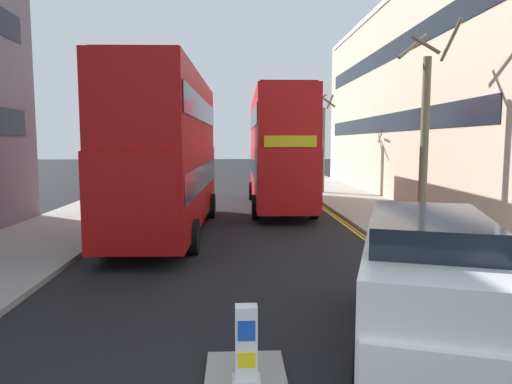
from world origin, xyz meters
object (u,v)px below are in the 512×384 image
(keep_left_bollard, at_px, (246,352))
(double_decker_bus_away, at_px, (168,149))
(taxi_minivan, at_px, (427,283))
(double_decker_bus_oncoming, at_px, (279,147))

(keep_left_bollard, bearing_deg, double_decker_bus_away, 102.61)
(double_decker_bus_away, relative_size, taxi_minivan, 2.11)
(double_decker_bus_away, relative_size, double_decker_bus_oncoming, 1.00)
(double_decker_bus_oncoming, bearing_deg, taxi_minivan, -87.21)
(double_decker_bus_away, xyz_separation_m, taxi_minivan, (5.32, -9.85, -1.96))
(keep_left_bollard, distance_m, taxi_minivan, 3.13)
(double_decker_bus_away, bearing_deg, keep_left_bollard, -77.39)
(double_decker_bus_oncoming, bearing_deg, keep_left_bollard, -96.82)
(double_decker_bus_oncoming, relative_size, taxi_minivan, 2.10)
(keep_left_bollard, relative_size, taxi_minivan, 0.22)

